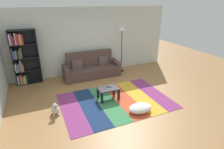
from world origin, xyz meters
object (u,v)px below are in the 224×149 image
at_px(tv_remote, 109,86).
at_px(dog, 55,109).
at_px(couch, 92,68).
at_px(pouf, 140,108).
at_px(standing_lamp, 122,34).
at_px(coffee_table, 108,90).
at_px(bookshelf, 23,59).

bearing_deg(tv_remote, dog, 151.10).
height_order(couch, tv_remote, couch).
height_order(pouf, tv_remote, tv_remote).
bearing_deg(dog, standing_lamp, 35.72).
relative_size(couch, coffee_table, 3.54).
height_order(coffee_table, dog, dog).
bearing_deg(bookshelf, pouf, -48.88).
bearing_deg(pouf, tv_remote, 114.52).
relative_size(dog, standing_lamp, 0.21).
height_order(bookshelf, standing_lamp, bookshelf).
bearing_deg(bookshelf, coffee_table, -44.36).
relative_size(dog, tv_remote, 2.65).
relative_size(pouf, standing_lamp, 0.35).
bearing_deg(pouf, coffee_table, 118.17).
relative_size(coffee_table, pouf, 0.94).
bearing_deg(bookshelf, tv_remote, -42.85).
bearing_deg(couch, coffee_table, -92.92).
bearing_deg(dog, coffee_table, 6.47).
distance_m(couch, pouf, 3.09).
distance_m(couch, standing_lamp, 1.87).
bearing_deg(coffee_table, bookshelf, 135.64).
relative_size(couch, bookshelf, 1.13).
xyz_separation_m(couch, coffee_table, (-0.10, -2.03, -0.03)).
xyz_separation_m(bookshelf, pouf, (2.91, -3.33, -0.86)).
height_order(bookshelf, pouf, bookshelf).
bearing_deg(tv_remote, couch, 50.66).
distance_m(bookshelf, pouf, 4.51).
bearing_deg(couch, bookshelf, 173.44).
distance_m(standing_lamp, tv_remote, 2.73).
bearing_deg(pouf, bookshelf, 131.12).
xyz_separation_m(couch, standing_lamp, (1.37, 0.03, 1.27)).
relative_size(couch, dog, 5.69).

